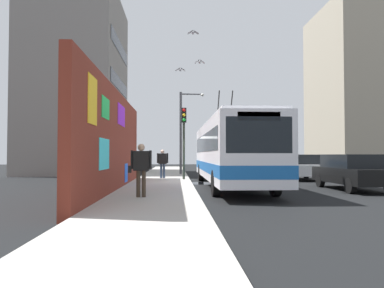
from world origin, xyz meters
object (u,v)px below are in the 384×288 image
Objects in this scene: parked_car_black at (351,171)px; city_bus at (230,151)px; pedestrian_midblock at (163,161)px; pedestrian_near_wall at (141,165)px; street_lamp at (184,126)px; traffic_light at (184,131)px; parked_car_white at (300,166)px.

city_bus is at bearing 72.20° from parked_car_black.
pedestrian_near_wall reaches higher than pedestrian_midblock.
street_lamp reaches higher than pedestrian_midblock.
traffic_light is (4.97, 7.35, 2.10)m from parked_car_black.
street_lamp is at bearing 34.29° from parked_car_black.
parked_car_black is at bearing -125.92° from pedestrian_midblock.
parked_car_black is 1.10× the size of traffic_light.
traffic_light is at bearing -135.11° from pedestrian_midblock.
city_bus reaches higher than traffic_light.
parked_car_black is 0.75× the size of street_lamp.
parked_car_black is 2.55× the size of pedestrian_near_wall.
traffic_light reaches higher than parked_car_black.
pedestrian_near_wall is at bearing 143.94° from city_bus.
city_bus reaches higher than pedestrian_midblock.
parked_car_black is 9.66m from pedestrian_near_wall.
pedestrian_near_wall is 0.43× the size of traffic_light.
parked_car_white is at bearing -0.00° from parked_car_black.
traffic_light is (-1.27, -1.27, 1.77)m from pedestrian_midblock.
traffic_light is (8.50, -1.64, 1.73)m from pedestrian_near_wall.
traffic_light is at bearing 101.71° from parked_car_white.
pedestrian_midblock is 5.21m from street_lamp.
parked_car_white is (4.83, -5.20, -0.92)m from city_bus.
city_bus is 2.03× the size of street_lamp.
parked_car_black is 6.49m from parked_car_white.
city_bus is 5.54m from parked_car_black.
traffic_light is at bearing 33.07° from city_bus.
pedestrian_midblock is 0.42× the size of traffic_light.
street_lamp is at bearing -17.67° from pedestrian_midblock.
city_bus is 5.74m from pedestrian_midblock.
city_bus reaches higher than pedestrian_near_wall.
parked_car_black is at bearing 180.00° from parked_car_white.
parked_car_black is at bearing -107.80° from city_bus.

